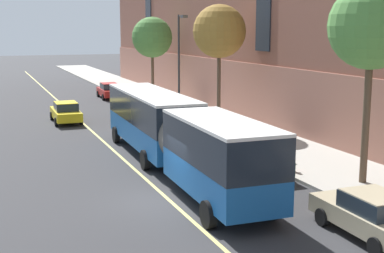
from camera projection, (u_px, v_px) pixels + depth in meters
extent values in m
plane|color=#303033|center=(165.00, 200.00, 21.79)|extent=(260.00, 260.00, 0.00)
cube|color=#ADA89E|center=(315.00, 162.00, 27.86)|extent=(5.55, 160.00, 0.15)
cube|color=#19569E|center=(152.00, 132.00, 29.66)|extent=(2.75, 10.59, 1.23)
cube|color=black|center=(151.00, 108.00, 29.42)|extent=(2.77, 10.59, 1.51)
cube|color=silver|center=(151.00, 93.00, 29.27)|extent=(2.78, 10.59, 0.12)
cube|color=#19232D|center=(129.00, 99.00, 34.34)|extent=(2.29, 0.14, 1.13)
cube|color=orange|center=(129.00, 88.00, 34.22)|extent=(1.74, 0.10, 0.28)
cube|color=black|center=(129.00, 125.00, 34.67)|extent=(2.44, 0.18, 0.24)
cube|color=white|center=(116.00, 122.00, 34.33)|extent=(0.28, 0.07, 0.18)
cube|color=white|center=(142.00, 121.00, 34.91)|extent=(0.28, 0.07, 0.18)
cylinder|color=#595651|center=(186.00, 139.00, 24.20)|extent=(2.39, 1.06, 2.36)
cube|color=#19569E|center=(220.00, 177.00, 20.70)|extent=(2.66, 6.93, 1.23)
cube|color=black|center=(220.00, 142.00, 20.45)|extent=(2.67, 6.93, 1.51)
cube|color=silver|center=(221.00, 121.00, 20.31)|extent=(2.69, 6.93, 0.12)
cylinder|color=black|center=(116.00, 135.00, 32.78)|extent=(0.33, 1.01, 1.00)
cylinder|color=black|center=(155.00, 132.00, 33.62)|extent=(0.33, 1.01, 1.00)
cylinder|color=black|center=(145.00, 160.00, 26.46)|extent=(0.33, 1.01, 1.00)
cylinder|color=black|center=(192.00, 156.00, 27.29)|extent=(0.33, 1.01, 1.00)
cylinder|color=black|center=(208.00, 214.00, 18.67)|extent=(0.33, 1.01, 1.00)
cylinder|color=black|center=(271.00, 206.00, 19.50)|extent=(0.33, 1.01, 1.00)
cube|color=#BCAD89|center=(370.00, 219.00, 17.84)|extent=(1.90, 4.64, 0.64)
cube|color=#232D38|center=(376.00, 203.00, 17.52)|extent=(1.63, 2.10, 0.56)
cube|color=#BCAD89|center=(376.00, 195.00, 17.47)|extent=(1.60, 2.01, 0.04)
cylinder|color=black|center=(322.00, 217.00, 18.91)|extent=(0.23, 0.64, 0.64)
cylinder|color=black|center=(364.00, 211.00, 19.52)|extent=(0.23, 0.64, 0.64)
cylinder|color=black|center=(376.00, 247.00, 16.28)|extent=(0.23, 0.64, 0.64)
cube|color=#23603D|center=(162.00, 117.00, 38.67)|extent=(1.90, 4.81, 0.64)
cube|color=#232D38|center=(163.00, 109.00, 38.35)|extent=(1.63, 2.18, 0.56)
cube|color=#23603D|center=(163.00, 105.00, 38.29)|extent=(1.59, 2.08, 0.04)
cylinder|color=black|center=(144.00, 119.00, 39.73)|extent=(0.23, 0.64, 0.64)
cylinder|color=black|center=(167.00, 117.00, 40.40)|extent=(0.23, 0.64, 0.64)
cylinder|color=black|center=(157.00, 125.00, 37.05)|extent=(0.23, 0.64, 0.64)
cylinder|color=black|center=(181.00, 123.00, 37.72)|extent=(0.23, 0.64, 0.64)
cube|color=navy|center=(190.00, 132.00, 33.04)|extent=(1.90, 4.29, 0.64)
cube|color=#232D38|center=(192.00, 123.00, 32.74)|extent=(1.61, 1.95, 0.56)
cube|color=navy|center=(192.00, 118.00, 32.69)|extent=(1.58, 1.87, 0.04)
cylinder|color=black|center=(170.00, 134.00, 33.95)|extent=(0.24, 0.65, 0.64)
cylinder|color=black|center=(195.00, 132.00, 34.62)|extent=(0.24, 0.65, 0.64)
cylinder|color=black|center=(186.00, 142.00, 31.57)|extent=(0.24, 0.65, 0.64)
cylinder|color=black|center=(212.00, 139.00, 32.25)|extent=(0.24, 0.65, 0.64)
cube|color=#BCAD89|center=(134.00, 104.00, 45.45)|extent=(1.83, 4.38, 0.64)
cube|color=#232D38|center=(135.00, 97.00, 45.14)|extent=(1.59, 1.98, 0.56)
cube|color=#BCAD89|center=(135.00, 93.00, 45.09)|extent=(1.55, 1.89, 0.04)
cylinder|color=black|center=(120.00, 106.00, 46.41)|extent=(0.23, 0.64, 0.64)
cylinder|color=black|center=(140.00, 105.00, 47.06)|extent=(0.23, 0.64, 0.64)
cylinder|color=black|center=(129.00, 110.00, 43.95)|extent=(0.23, 0.64, 0.64)
cylinder|color=black|center=(149.00, 109.00, 44.60)|extent=(0.23, 0.64, 0.64)
cube|color=#B21E19|center=(109.00, 92.00, 53.91)|extent=(1.86, 4.80, 0.64)
cube|color=#232D38|center=(109.00, 86.00, 53.58)|extent=(1.58, 2.18, 0.56)
cube|color=#B21E19|center=(109.00, 83.00, 53.53)|extent=(1.54, 2.09, 0.04)
cylinder|color=black|center=(98.00, 94.00, 55.05)|extent=(0.24, 0.65, 0.64)
cylinder|color=black|center=(114.00, 93.00, 55.61)|extent=(0.24, 0.65, 0.64)
cylinder|color=black|center=(103.00, 97.00, 52.32)|extent=(0.24, 0.65, 0.64)
cylinder|color=black|center=(120.00, 96.00, 52.88)|extent=(0.24, 0.65, 0.64)
cube|color=#23603D|center=(256.00, 161.00, 25.70)|extent=(1.74, 4.34, 0.64)
cube|color=#232D38|center=(258.00, 149.00, 25.40)|extent=(1.53, 1.96, 0.56)
cube|color=#23603D|center=(258.00, 143.00, 25.34)|extent=(1.50, 1.87, 0.04)
cylinder|color=black|center=(227.00, 162.00, 26.68)|extent=(0.22, 0.64, 0.64)
cylinder|color=black|center=(258.00, 159.00, 27.30)|extent=(0.22, 0.64, 0.64)
cylinder|color=black|center=(253.00, 176.00, 24.22)|extent=(0.22, 0.64, 0.64)
cylinder|color=black|center=(285.00, 172.00, 24.84)|extent=(0.22, 0.64, 0.64)
cube|color=yellow|center=(66.00, 114.00, 39.91)|extent=(1.86, 4.69, 0.64)
cube|color=#232D38|center=(66.00, 106.00, 39.59)|extent=(1.61, 2.12, 0.56)
cube|color=yellow|center=(66.00, 102.00, 39.53)|extent=(1.57, 2.03, 0.04)
cylinder|color=black|center=(52.00, 116.00, 40.99)|extent=(0.23, 0.64, 0.64)
cylinder|color=black|center=(75.00, 115.00, 41.61)|extent=(0.23, 0.64, 0.64)
cylinder|color=black|center=(56.00, 122.00, 38.33)|extent=(0.23, 0.64, 0.64)
cylinder|color=black|center=(81.00, 120.00, 38.95)|extent=(0.23, 0.64, 0.64)
cylinder|color=brown|center=(366.00, 118.00, 23.34)|extent=(0.32, 0.32, 5.84)
sphere|color=#4C843D|center=(372.00, 26.00, 22.64)|extent=(3.72, 3.72, 3.72)
cylinder|color=brown|center=(219.00, 86.00, 37.66)|extent=(0.27, 0.27, 5.57)
sphere|color=olive|center=(219.00, 31.00, 36.98)|extent=(3.70, 3.70, 3.70)
cylinder|color=brown|center=(153.00, 74.00, 52.01)|extent=(0.28, 0.28, 4.89)
sphere|color=#4C843D|center=(152.00, 37.00, 51.38)|extent=(3.90, 3.90, 3.90)
cylinder|color=#2D2D30|center=(179.00, 68.00, 39.70)|extent=(0.16, 0.16, 7.77)
cylinder|color=#2D2D30|center=(181.00, 16.00, 38.52)|extent=(0.10, 1.10, 0.10)
cube|color=#3D3D3F|center=(184.00, 16.00, 38.02)|extent=(0.36, 0.60, 0.20)
cylinder|color=red|center=(293.00, 166.00, 25.61)|extent=(0.24, 0.24, 0.55)
sphere|color=silver|center=(293.00, 159.00, 25.55)|extent=(0.20, 0.20, 0.20)
cylinder|color=silver|center=(290.00, 165.00, 25.54)|extent=(0.10, 0.09, 0.09)
cylinder|color=silver|center=(296.00, 164.00, 25.66)|extent=(0.10, 0.09, 0.09)
cube|color=#E0D66B|center=(147.00, 181.00, 24.59)|extent=(0.16, 140.00, 0.01)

